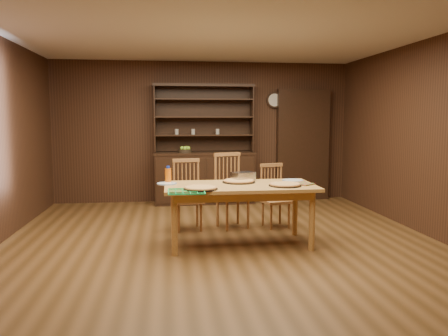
{
  "coord_description": "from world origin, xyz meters",
  "views": [
    {
      "loc": [
        -0.65,
        -5.2,
        1.55
      ],
      "look_at": [
        0.06,
        0.4,
        0.91
      ],
      "focal_mm": 35.0,
      "sensor_mm": 36.0,
      "label": 1
    }
  ],
  "objects": [
    {
      "name": "floor",
      "position": [
        0.0,
        0.0,
        0.0
      ],
      "size": [
        6.0,
        6.0,
        0.0
      ],
      "primitive_type": "plane",
      "color": "brown",
      "rests_on": "ground"
    },
    {
      "name": "room_shell",
      "position": [
        0.0,
        0.0,
        1.58
      ],
      "size": [
        6.0,
        6.0,
        6.0
      ],
      "color": "silver",
      "rests_on": "floor"
    },
    {
      "name": "china_hutch",
      "position": [
        -0.0,
        2.75,
        0.6
      ],
      "size": [
        1.84,
        0.52,
        2.17
      ],
      "color": "black",
      "rests_on": "floor"
    },
    {
      "name": "doorway",
      "position": [
        1.9,
        2.9,
        1.05
      ],
      "size": [
        1.0,
        0.18,
        2.1
      ],
      "primitive_type": "cube",
      "color": "black",
      "rests_on": "floor"
    },
    {
      "name": "wall_clock",
      "position": [
        1.35,
        2.96,
        1.9
      ],
      "size": [
        0.3,
        0.05,
        0.3
      ],
      "color": "black",
      "rests_on": "room_shell"
    },
    {
      "name": "dining_table",
      "position": [
        0.21,
        -0.0,
        0.67
      ],
      "size": [
        1.83,
        0.91,
        0.75
      ],
      "color": "#C99145",
      "rests_on": "floor"
    },
    {
      "name": "chair_left",
      "position": [
        -0.4,
        0.89,
        0.52
      ],
      "size": [
        0.44,
        0.43,
        0.99
      ],
      "rotation": [
        0.0,
        0.0,
        0.11
      ],
      "color": "#A16837",
      "rests_on": "floor"
    },
    {
      "name": "chair_center",
      "position": [
        0.22,
        0.93,
        0.56
      ],
      "size": [
        0.55,
        0.53,
        1.06
      ],
      "rotation": [
        0.0,
        0.0,
        0.32
      ],
      "color": "#A16837",
      "rests_on": "floor"
    },
    {
      "name": "chair_right",
      "position": [
        0.85,
        0.87,
        0.48
      ],
      "size": [
        0.44,
        0.43,
        0.91
      ],
      "rotation": [
        0.0,
        0.0,
        0.24
      ],
      "color": "#A16837",
      "rests_on": "floor"
    },
    {
      "name": "pizza_left",
      "position": [
        -0.29,
        -0.3,
        0.77
      ],
      "size": [
        0.39,
        0.39,
        0.04
      ],
      "color": "black",
      "rests_on": "dining_table"
    },
    {
      "name": "pizza_right",
      "position": [
        0.73,
        -0.17,
        0.77
      ],
      "size": [
        0.39,
        0.39,
        0.04
      ],
      "color": "black",
      "rests_on": "dining_table"
    },
    {
      "name": "pizza_center",
      "position": [
        0.22,
        0.19,
        0.77
      ],
      "size": [
        0.42,
        0.42,
        0.04
      ],
      "color": "black",
      "rests_on": "dining_table"
    },
    {
      "name": "cooling_rack",
      "position": [
        -0.46,
        -0.44,
        0.76
      ],
      "size": [
        0.43,
        0.43,
        0.02
      ],
      "primitive_type": null,
      "rotation": [
        0.0,
        0.0,
        -0.1
      ],
      "color": "#0DB150",
      "rests_on": "dining_table"
    },
    {
      "name": "plate_left",
      "position": [
        -0.68,
        0.15,
        0.76
      ],
      "size": [
        0.25,
        0.25,
        0.02
      ],
      "color": "silver",
      "rests_on": "dining_table"
    },
    {
      "name": "plate_right",
      "position": [
        0.94,
        0.22,
        0.76
      ],
      "size": [
        0.27,
        0.27,
        0.02
      ],
      "color": "silver",
      "rests_on": "dining_table"
    },
    {
      "name": "foil_dish",
      "position": [
        0.3,
        0.35,
        0.81
      ],
      "size": [
        0.34,
        0.3,
        0.11
      ],
      "primitive_type": "cube",
      "rotation": [
        0.0,
        0.0,
        0.43
      ],
      "color": "silver",
      "rests_on": "dining_table"
    },
    {
      "name": "juice_bottle",
      "position": [
        -0.66,
        0.26,
        0.85
      ],
      "size": [
        0.08,
        0.08,
        0.21
      ],
      "color": "#D95E0B",
      "rests_on": "dining_table"
    },
    {
      "name": "pot_holder_a",
      "position": [
        0.98,
        -0.09,
        0.76
      ],
      "size": [
        0.28,
        0.28,
        0.02
      ],
      "primitive_type": "cube",
      "rotation": [
        0.0,
        0.0,
        0.66
      ],
      "color": "#A91324",
      "rests_on": "dining_table"
    },
    {
      "name": "pot_holder_b",
      "position": [
        0.97,
        0.09,
        0.76
      ],
      "size": [
        0.23,
        0.23,
        0.01
      ],
      "primitive_type": "cube",
      "rotation": [
        0.0,
        0.0,
        -0.21
      ],
      "color": "#A91324",
      "rests_on": "dining_table"
    },
    {
      "name": "fruit_bowl",
      "position": [
        -0.36,
        2.69,
        0.99
      ],
      "size": [
        0.26,
        0.26,
        0.12
      ],
      "color": "black",
      "rests_on": "china_hutch"
    }
  ]
}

